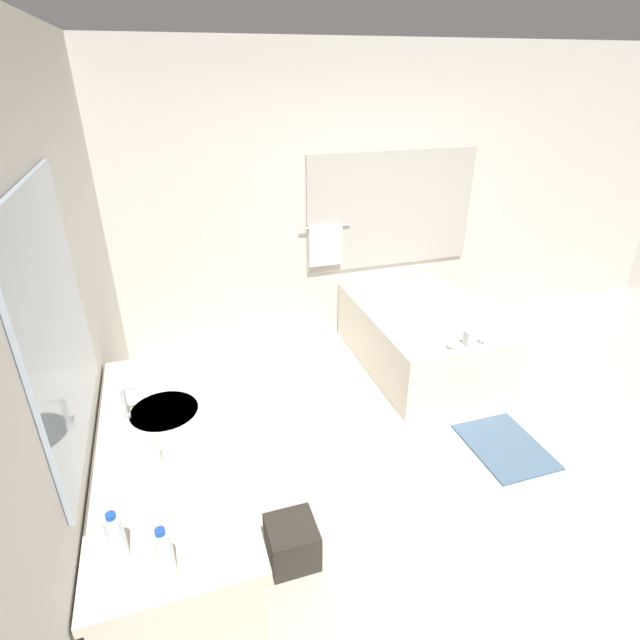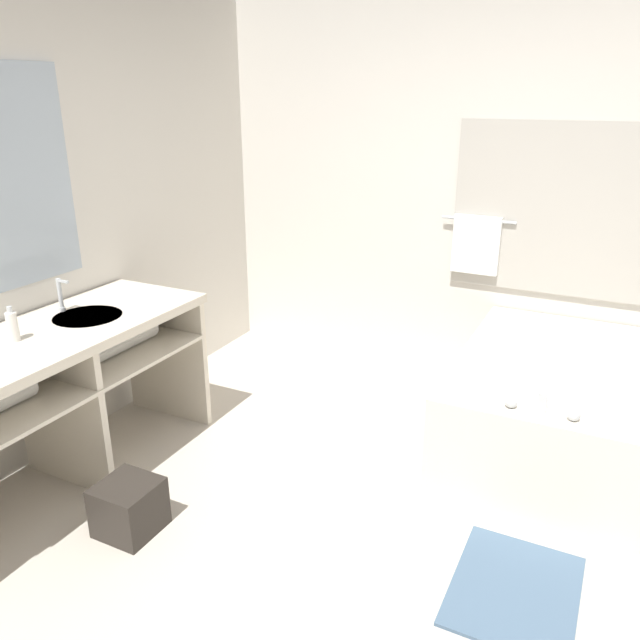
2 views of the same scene
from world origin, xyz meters
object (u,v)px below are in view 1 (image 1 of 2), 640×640
bathtub (421,333)px  water_bottle_2 (116,537)px  waste_bin (292,542)px  soap_dispenser (155,452)px  water_bottle_1 (164,554)px

bathtub → water_bottle_2: size_ratio=7.08×
waste_bin → soap_dispenser: bearing=178.9°
soap_dispenser → waste_bin: bearing=-1.1°
water_bottle_1 → waste_bin: bearing=44.2°
water_bottle_1 → water_bottle_2: bearing=142.3°
soap_dispenser → waste_bin: 1.01m
bathtub → water_bottle_1: size_ratio=6.93×
bathtub → soap_dispenser: 2.89m
water_bottle_1 → waste_bin: size_ratio=0.84×
bathtub → water_bottle_2: 3.29m
water_bottle_2 → soap_dispenser: size_ratio=1.29×
water_bottle_2 → soap_dispenser: water_bottle_2 is taller
water_bottle_1 → waste_bin: water_bottle_1 is taller
bathtub → waste_bin: bathtub is taller
bathtub → water_bottle_2: (-2.43, -2.12, 0.66)m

